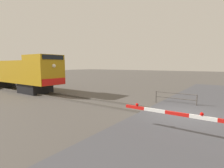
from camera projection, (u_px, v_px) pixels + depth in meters
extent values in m
plane|color=#514C47|center=(183.00, 117.00, 10.19)|extent=(160.00, 160.00, 0.00)
cube|color=#59544C|center=(180.00, 119.00, 9.59)|extent=(0.08, 80.00, 0.15)
cube|color=#59544C|center=(186.00, 113.00, 10.76)|extent=(0.08, 80.00, 0.15)
cube|color=#47474C|center=(183.00, 115.00, 10.18)|extent=(36.00, 4.56, 0.17)
cube|color=black|center=(35.00, 88.00, 18.88)|extent=(2.35, 3.20, 1.05)
cube|color=black|center=(1.00, 83.00, 23.56)|extent=(2.35, 3.20, 1.05)
cube|color=#B28414|center=(15.00, 71.00, 21.03)|extent=(2.77, 14.87, 2.45)
cube|color=#B28414|center=(43.00, 58.00, 17.54)|extent=(2.71, 3.24, 0.53)
cube|color=black|center=(53.00, 57.00, 16.60)|extent=(2.35, 0.06, 0.42)
cube|color=red|center=(54.00, 82.00, 16.85)|extent=(2.63, 0.08, 0.64)
sphere|color=#F2EACC|center=(54.00, 66.00, 16.67)|extent=(0.36, 0.36, 0.36)
cube|color=white|center=(203.00, 118.00, 6.64)|extent=(0.10, 0.97, 0.14)
cube|color=red|center=(177.00, 114.00, 7.19)|extent=(0.10, 0.97, 0.14)
cube|color=white|center=(154.00, 110.00, 7.74)|extent=(0.10, 0.97, 0.14)
cube|color=red|center=(135.00, 107.00, 8.29)|extent=(0.10, 0.97, 0.14)
sphere|color=red|center=(202.00, 114.00, 6.65)|extent=(0.14, 0.14, 0.14)
sphere|color=red|center=(137.00, 105.00, 8.22)|extent=(0.14, 0.14, 0.14)
cylinder|color=#4C4742|center=(197.00, 101.00, 12.27)|extent=(0.08, 0.08, 0.95)
cylinder|color=#4C4742|center=(156.00, 97.00, 13.98)|extent=(0.08, 0.08, 0.95)
cylinder|color=#4C4742|center=(175.00, 93.00, 13.08)|extent=(0.06, 2.98, 0.06)
cylinder|color=#4C4742|center=(175.00, 98.00, 13.12)|extent=(0.06, 2.98, 0.06)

